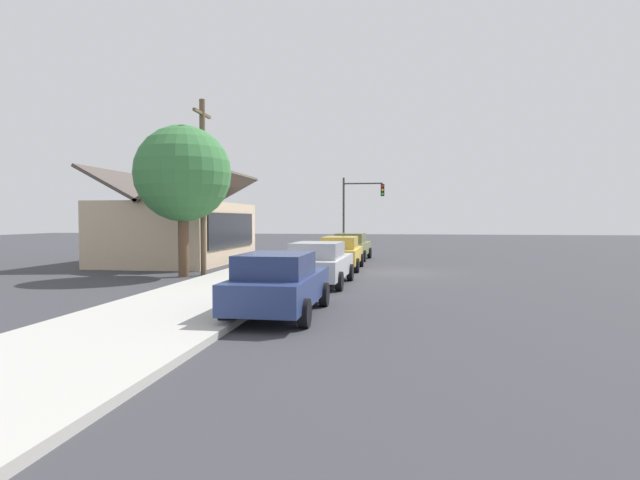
{
  "coord_description": "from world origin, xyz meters",
  "views": [
    {
      "loc": [
        -23.58,
        -0.08,
        2.43
      ],
      "look_at": [
        -3.3,
        3.0,
        1.6
      ],
      "focal_mm": 29.19,
      "sensor_mm": 36.0,
      "label": 1
    }
  ],
  "objects": [
    {
      "name": "ground_plane",
      "position": [
        0.0,
        0.0,
        0.0
      ],
      "size": [
        120.0,
        120.0,
        0.0
      ],
      "primitive_type": "plane",
      "color": "#38383D"
    },
    {
      "name": "sidewalk_curb",
      "position": [
        0.0,
        5.6,
        0.08
      ],
      "size": [
        60.0,
        4.2,
        0.16
      ],
      "primitive_type": "cube",
      "color": "#B2AFA8",
      "rests_on": "ground"
    },
    {
      "name": "car_navy",
      "position": [
        -10.92,
        2.88,
        0.82
      ],
      "size": [
        4.7,
        2.06,
        1.59
      ],
      "rotation": [
        0.0,
        0.0,
        -0.01
      ],
      "color": "navy",
      "rests_on": "ground"
    },
    {
      "name": "car_silver",
      "position": [
        -4.86,
        2.78,
        0.82
      ],
      "size": [
        4.85,
        2.2,
        1.59
      ],
      "rotation": [
        0.0,
        0.0,
        -0.03
      ],
      "color": "silver",
      "rests_on": "ground"
    },
    {
      "name": "car_mustard",
      "position": [
        1.18,
        2.65,
        0.82
      ],
      "size": [
        4.87,
        1.94,
        1.59
      ],
      "rotation": [
        0.0,
        0.0,
        0.0
      ],
      "color": "gold",
      "rests_on": "ground"
    },
    {
      "name": "car_olive",
      "position": [
        7.17,
        2.68,
        0.81
      ],
      "size": [
        4.54,
        2.21,
        1.59
      ],
      "rotation": [
        0.0,
        0.0,
        -0.06
      ],
      "color": "olive",
      "rests_on": "ground"
    },
    {
      "name": "storefront_building",
      "position": [
        3.82,
        11.98,
        1.8
      ],
      "size": [
        9.87,
        6.36,
        5.05
      ],
      "color": "#CCB293",
      "rests_on": "ground"
    },
    {
      "name": "shade_tree",
      "position": [
        -2.93,
        8.85,
        4.3
      ],
      "size": [
        4.01,
        4.01,
        6.33
      ],
      "color": "brown",
      "rests_on": "ground"
    },
    {
      "name": "traffic_light_main",
      "position": [
        11.24,
        2.54,
        3.49
      ],
      "size": [
        0.37,
        2.79,
        5.2
      ],
      "color": "#383833",
      "rests_on": "ground"
    },
    {
      "name": "utility_pole_wooden",
      "position": [
        -2.36,
        8.2,
        3.93
      ],
      "size": [
        1.8,
        0.24,
        7.5
      ],
      "color": "brown",
      "rests_on": "ground"
    },
    {
      "name": "fire_hydrant_red",
      "position": [
        -1.23,
        4.2,
        0.5
      ],
      "size": [
        0.22,
        0.22,
        0.71
      ],
      "color": "red",
      "rests_on": "sidewalk_curb"
    }
  ]
}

